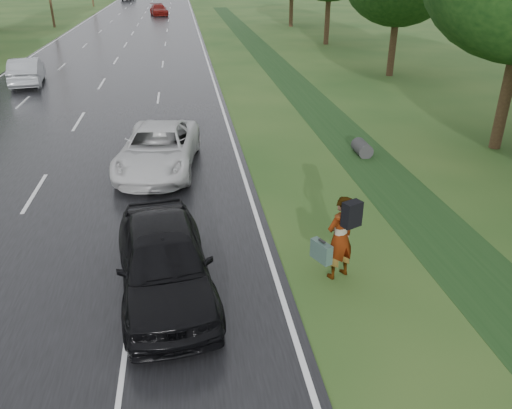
{
  "coord_description": "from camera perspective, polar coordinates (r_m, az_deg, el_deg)",
  "views": [
    {
      "loc": [
        4.91,
        -7.29,
        6.64
      ],
      "look_at": [
        6.48,
        3.58,
        1.3
      ],
      "focal_mm": 35.0,
      "sensor_mm": 36.0,
      "label": 1
    }
  ],
  "objects": [
    {
      "name": "edge_stripe_east",
      "position": [
        52.73,
        -6.49,
        18.61
      ],
      "size": [
        0.12,
        180.0,
        0.01
      ],
      "primitive_type": "cube",
      "color": "silver",
      "rests_on": "road"
    },
    {
      "name": "white_pickup",
      "position": [
        17.81,
        -11.09,
        6.27
      ],
      "size": [
        3.15,
        5.68,
        1.5
      ],
      "primitive_type": "imported",
      "rotation": [
        0.0,
        0.0,
        -0.13
      ],
      "color": "silver",
      "rests_on": "road"
    },
    {
      "name": "dark_sedan",
      "position": [
        10.96,
        -10.45,
        -6.36
      ],
      "size": [
        2.49,
        5.03,
        1.65
      ],
      "primitive_type": "imported",
      "rotation": [
        0.0,
        0.0,
        0.11
      ],
      "color": "black",
      "rests_on": "road"
    },
    {
      "name": "far_car_red",
      "position": [
        74.66,
        -11.05,
        21.0
      ],
      "size": [
        2.86,
        5.28,
        1.45
      ],
      "primitive_type": "imported",
      "rotation": [
        0.0,
        0.0,
        0.17
      ],
      "color": "#650E0B",
      "rests_on": "road"
    },
    {
      "name": "center_line",
      "position": [
        52.93,
        -14.18,
        18.06
      ],
      "size": [
        0.12,
        180.0,
        0.01
      ],
      "primitive_type": "cube",
      "color": "silver",
      "rests_on": "road"
    },
    {
      "name": "road",
      "position": [
        52.93,
        -14.18,
        18.03
      ],
      "size": [
        14.0,
        180.0,
        0.04
      ],
      "primitive_type": "cube",
      "color": "black",
      "rests_on": "ground"
    },
    {
      "name": "edge_stripe_west",
      "position": [
        53.98,
        -21.64,
        17.23
      ],
      "size": [
        0.12,
        180.0,
        0.01
      ],
      "primitive_type": "cube",
      "color": "silver",
      "rests_on": "road"
    },
    {
      "name": "drainage_ditch",
      "position": [
        27.62,
        5.97,
        11.97
      ],
      "size": [
        2.2,
        120.0,
        0.56
      ],
      "color": "#163213",
      "rests_on": "ground"
    },
    {
      "name": "silver_sedan",
      "position": [
        33.59,
        -24.74,
        13.69
      ],
      "size": [
        2.34,
        4.92,
        1.56
      ],
      "primitive_type": "imported",
      "rotation": [
        0.0,
        0.0,
        3.29
      ],
      "color": "#93979B",
      "rests_on": "road"
    },
    {
      "name": "pedestrian",
      "position": [
        11.43,
        9.54,
        -3.67
      ],
      "size": [
        1.1,
        0.85,
        2.06
      ],
      "rotation": [
        0.0,
        0.0,
        3.58
      ],
      "color": "#A5998C",
      "rests_on": "ground"
    }
  ]
}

